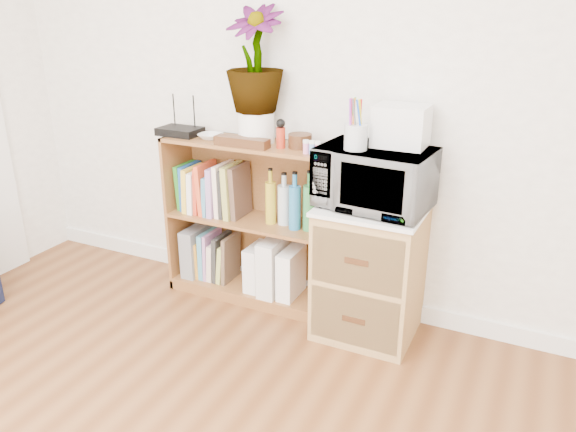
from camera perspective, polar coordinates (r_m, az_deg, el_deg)
The scene contains 21 objects.
skirting_board at distance 3.41m, azimuth 2.68°, elevation -7.47°, with size 4.00×0.02×0.10m, color white.
bookshelf at distance 3.25m, azimuth -3.85°, elevation -0.65°, with size 1.00×0.30×0.95m, color brown.
wicker_unit at distance 2.97m, azimuth 8.27°, elevation -5.71°, with size 0.50×0.45×0.70m, color #9E7542.
microwave at distance 2.77m, azimuth 8.76°, elevation 3.84°, with size 0.54×0.36×0.30m, color silver.
pen_cup at distance 2.67m, azimuth 6.91°, elevation 7.98°, with size 0.11×0.11×0.12m, color silver.
small_appliance at distance 2.77m, azimuth 11.44°, elevation 8.97°, with size 0.25×0.21×0.20m, color white.
router at distance 3.32m, azimuth -10.91°, elevation 8.46°, with size 0.24×0.16×0.04m, color black.
white_bowl at distance 3.19m, azimuth -7.88°, elevation 8.03°, with size 0.13×0.13×0.03m, color silver.
plant_pot at distance 3.09m, azimuth -3.24°, elevation 9.02°, with size 0.20×0.20×0.17m, color white.
potted_plant at distance 3.03m, azimuth -3.38°, elevation 15.62°, with size 0.31×0.31×0.54m, color #2F7730.
trinket_box at distance 3.01m, azimuth -4.71°, elevation 7.51°, with size 0.31×0.08×0.05m, color #38200F.
kokeshi_doll at distance 2.96m, azimuth -0.74°, elevation 7.94°, with size 0.05×0.05×0.11m, color #A82814.
wooden_bowl at distance 2.97m, azimuth 1.23°, elevation 7.64°, with size 0.13×0.13×0.07m, color #3A1B0F.
paint_jars at distance 2.84m, azimuth 2.45°, elevation 6.77°, with size 0.10×0.04×0.05m, color pink.
file_box at distance 3.55m, azimuth -9.26°, elevation -3.44°, with size 0.09×0.24×0.30m, color slate.
magazine_holder_left at distance 3.33m, azimuth -3.13°, elevation -5.16°, with size 0.09×0.21×0.27m, color white.
magazine_holder_mid at distance 3.27m, azimuth -1.41°, elevation -5.03°, with size 0.11×0.27×0.33m, color silver.
magazine_holder_right at distance 3.24m, azimuth 0.33°, elevation -5.79°, with size 0.09×0.23×0.29m, color white.
cookbooks at distance 3.32m, azimuth -7.69°, elevation 2.71°, with size 0.42×0.20×0.31m.
liquor_bottles at distance 3.05m, azimuth 1.66°, elevation 1.39°, with size 0.46×0.07×0.32m.
lower_books at distance 3.48m, azimuth -7.18°, elevation -4.16°, with size 0.23×0.19×0.30m.
Camera 1 is at (1.15, -0.52, 1.68)m, focal length 35.00 mm.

